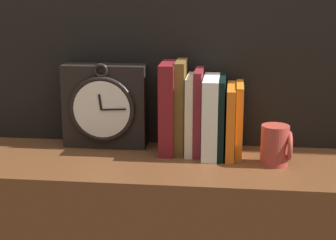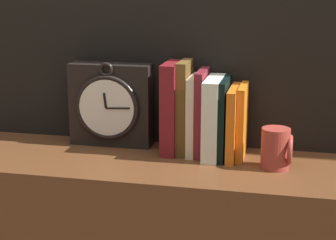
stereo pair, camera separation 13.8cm
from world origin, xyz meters
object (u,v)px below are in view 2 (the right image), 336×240
(book_slot0_maroon, at_px, (172,108))
(book_slot4_white, at_px, (213,118))
(clock, at_px, (111,105))
(book_slot6_orange, at_px, (233,123))
(book_slot3_maroon, at_px, (202,112))
(book_slot1_brown, at_px, (184,107))
(book_slot5_black, at_px, (225,118))
(book_slot7_orange, at_px, (242,121))
(book_slot2_cream, at_px, (194,115))
(mug, at_px, (277,149))

(book_slot0_maroon, xyz_separation_m, book_slot4_white, (0.11, -0.01, -0.02))
(clock, relative_size, book_slot4_white, 1.15)
(book_slot6_orange, bearing_deg, clock, 173.35)
(book_slot0_maroon, relative_size, book_slot3_maroon, 1.08)
(book_slot4_white, bearing_deg, book_slot3_maroon, 157.49)
(book_slot0_maroon, height_order, book_slot1_brown, book_slot1_brown)
(book_slot4_white, distance_m, book_slot5_black, 0.03)
(clock, distance_m, book_slot6_orange, 0.34)
(clock, bearing_deg, book_slot7_orange, -4.70)
(book_slot1_brown, relative_size, book_slot2_cream, 1.18)
(clock, bearing_deg, book_slot1_brown, -4.94)
(book_slot4_white, height_order, book_slot5_black, same)
(book_slot3_maroon, bearing_deg, mug, -21.62)
(book_slot1_brown, bearing_deg, mug, -19.34)
(clock, height_order, book_slot1_brown, book_slot1_brown)
(book_slot4_white, height_order, mug, book_slot4_white)
(book_slot2_cream, bearing_deg, book_slot4_white, -14.87)
(book_slot0_maroon, bearing_deg, book_slot3_maroon, 0.15)
(book_slot4_white, xyz_separation_m, book_slot5_black, (0.03, 0.00, -0.00))
(book_slot7_orange, height_order, mug, book_slot7_orange)
(book_slot2_cream, bearing_deg, book_slot5_black, -8.46)
(book_slot0_maroon, distance_m, book_slot1_brown, 0.03)
(book_slot3_maroon, relative_size, book_slot7_orange, 1.18)
(book_slot4_white, bearing_deg, book_slot6_orange, -0.35)
(book_slot0_maroon, relative_size, mug, 2.37)
(clock, distance_m, book_slot4_white, 0.29)
(clock, distance_m, mug, 0.47)
(clock, height_order, book_slot2_cream, clock)
(book_slot4_white, height_order, book_slot7_orange, book_slot4_white)
(book_slot3_maroon, xyz_separation_m, mug, (0.20, -0.08, -0.06))
(clock, xyz_separation_m, book_slot5_black, (0.32, -0.04, -0.01))
(book_slot2_cream, bearing_deg, book_slot1_brown, 165.14)
(clock, height_order, book_slot5_black, clock)
(book_slot1_brown, height_order, book_slot2_cream, book_slot1_brown)
(book_slot0_maroon, xyz_separation_m, book_slot7_orange, (0.18, -0.00, -0.03))
(book_slot2_cream, bearing_deg, clock, 173.92)
(book_slot2_cream, relative_size, book_slot7_orange, 1.10)
(clock, distance_m, book_slot3_maroon, 0.26)
(book_slot1_brown, xyz_separation_m, book_slot3_maroon, (0.05, -0.01, -0.01))
(clock, relative_size, book_slot0_maroon, 0.98)
(book_slot7_orange, distance_m, mug, 0.13)
(book_slot0_maroon, bearing_deg, book_slot1_brown, 13.72)
(book_slot2_cream, distance_m, book_slot6_orange, 0.11)
(book_slot4_white, bearing_deg, clock, 172.24)
(book_slot2_cream, xyz_separation_m, book_slot5_black, (0.08, -0.01, -0.00))
(book_slot6_orange, distance_m, mug, 0.14)
(book_slot4_white, relative_size, mug, 2.03)
(clock, bearing_deg, book_slot4_white, -7.76)
(book_slot2_cream, height_order, book_slot7_orange, book_slot2_cream)
(book_slot0_maroon, relative_size, book_slot1_brown, 0.98)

